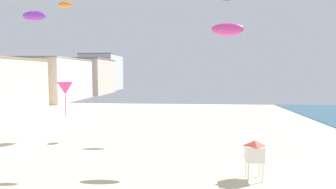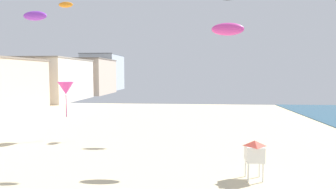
{
  "view_description": "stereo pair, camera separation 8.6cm",
  "coord_description": "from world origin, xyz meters",
  "px_view_note": "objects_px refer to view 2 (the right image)",
  "views": [
    {
      "loc": [
        7.57,
        -1.07,
        6.85
      ],
      "look_at": [
        6.07,
        17.72,
        5.39
      ],
      "focal_mm": 29.94,
      "sensor_mm": 36.0,
      "label": 1
    },
    {
      "loc": [
        7.66,
        -1.06,
        6.85
      ],
      "look_at": [
        6.07,
        17.72,
        5.39
      ],
      "focal_mm": 29.94,
      "sensor_mm": 36.0,
      "label": 2
    }
  ],
  "objects_px": {
    "lifeguard_stand": "(254,151)",
    "kite_magenta_delta": "(66,88)",
    "kite_magenta_parafoil": "(228,29)",
    "kite_orange_parafoil": "(66,5)",
    "kite_purple_parafoil": "(35,16)"
  },
  "relations": [
    {
      "from": "kite_magenta_parafoil",
      "to": "kite_magenta_delta",
      "type": "distance_m",
      "value": 17.42
    },
    {
      "from": "kite_magenta_parafoil",
      "to": "kite_orange_parafoil",
      "type": "height_order",
      "value": "kite_orange_parafoil"
    },
    {
      "from": "kite_magenta_parafoil",
      "to": "kite_magenta_delta",
      "type": "height_order",
      "value": "kite_magenta_parafoil"
    },
    {
      "from": "lifeguard_stand",
      "to": "kite_magenta_delta",
      "type": "xyz_separation_m",
      "value": [
        -16.93,
        9.78,
        3.42
      ]
    },
    {
      "from": "lifeguard_stand",
      "to": "kite_magenta_parafoil",
      "type": "height_order",
      "value": "kite_magenta_parafoil"
    },
    {
      "from": "lifeguard_stand",
      "to": "kite_magenta_parafoil",
      "type": "distance_m",
      "value": 9.18
    },
    {
      "from": "kite_magenta_parafoil",
      "to": "kite_orange_parafoil",
      "type": "bearing_deg",
      "value": 154.87
    },
    {
      "from": "kite_purple_parafoil",
      "to": "kite_magenta_delta",
      "type": "height_order",
      "value": "kite_purple_parafoil"
    },
    {
      "from": "lifeguard_stand",
      "to": "kite_purple_parafoil",
      "type": "distance_m",
      "value": 26.77
    },
    {
      "from": "kite_magenta_parafoil",
      "to": "kite_orange_parafoil",
      "type": "xyz_separation_m",
      "value": [
        -15.99,
        7.5,
        3.9
      ]
    },
    {
      "from": "lifeguard_stand",
      "to": "kite_purple_parafoil",
      "type": "xyz_separation_m",
      "value": [
        -21.18,
        11.92,
        11.23
      ]
    },
    {
      "from": "kite_purple_parafoil",
      "to": "kite_magenta_parafoil",
      "type": "bearing_deg",
      "value": -22.5
    },
    {
      "from": "lifeguard_stand",
      "to": "kite_magenta_delta",
      "type": "distance_m",
      "value": 19.85
    },
    {
      "from": "lifeguard_stand",
      "to": "kite_purple_parafoil",
      "type": "bearing_deg",
      "value": 139.34
    },
    {
      "from": "lifeguard_stand",
      "to": "kite_magenta_parafoil",
      "type": "xyz_separation_m",
      "value": [
        -1.35,
        3.71,
        8.28
      ]
    }
  ]
}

